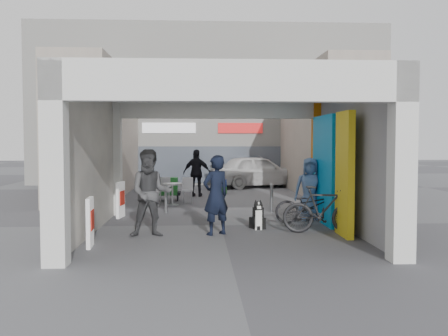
{
  "coord_description": "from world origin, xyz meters",
  "views": [
    {
      "loc": [
        -0.57,
        -12.56,
        2.12
      ],
      "look_at": [
        0.13,
        1.0,
        1.41
      ],
      "focal_mm": 40.0,
      "sensor_mm": 36.0,
      "label": 1
    }
  ],
  "objects": [
    {
      "name": "bicycle_rear",
      "position": [
        2.3,
        -1.25,
        0.55
      ],
      "size": [
        1.89,
        0.8,
        1.1
      ],
      "primitive_type": "imported",
      "rotation": [
        0.0,
        0.0,
        1.42
      ],
      "color": "black",
      "rests_on": "ground"
    },
    {
      "name": "man_back_turned",
      "position": [
        -1.63,
        -1.42,
        0.98
      ],
      "size": [
        1.01,
        0.82,
        1.95
      ],
      "primitive_type": "imported",
      "rotation": [
        0.0,
        0.0,
        0.08
      ],
      "color": "#424245",
      "rests_on": "ground"
    },
    {
      "name": "bollard_left",
      "position": [
        -1.54,
        2.26,
        0.44
      ],
      "size": [
        0.09,
        0.09,
        0.87
      ],
      "primitive_type": "cylinder",
      "color": "gray",
      "rests_on": "ground"
    },
    {
      "name": "man_elderly",
      "position": [
        2.44,
        0.71,
        0.85
      ],
      "size": [
        0.9,
        0.66,
        1.7
      ],
      "primitive_type": "imported",
      "rotation": [
        0.0,
        0.0,
        -0.15
      ],
      "color": "#5473A4",
      "rests_on": "ground"
    },
    {
      "name": "advert_board_near",
      "position": [
        -2.75,
        -2.5,
        0.51
      ],
      "size": [
        0.13,
        0.55,
        1.0
      ],
      "rotation": [
        0.0,
        0.0,
        0.07
      ],
      "color": "white",
      "rests_on": "ground"
    },
    {
      "name": "man_crates",
      "position": [
        -0.63,
        6.73,
        0.91
      ],
      "size": [
        1.13,
        0.62,
        1.83
      ],
      "primitive_type": "imported",
      "rotation": [
        0.0,
        0.0,
        2.97
      ],
      "color": "black",
      "rests_on": "ground"
    },
    {
      "name": "bollard_right",
      "position": [
        1.62,
        2.2,
        0.42
      ],
      "size": [
        0.09,
        0.09,
        0.85
      ],
      "primitive_type": "cylinder",
      "color": "gray",
      "rests_on": "ground"
    },
    {
      "name": "produce_stand",
      "position": [
        -1.84,
        5.45,
        0.33
      ],
      "size": [
        1.25,
        0.68,
        0.82
      ],
      "rotation": [
        0.0,
        0.0,
        -0.27
      ],
      "color": "black",
      "rests_on": "ground"
    },
    {
      "name": "bollard_center",
      "position": [
        0.1,
        2.45,
        0.47
      ],
      "size": [
        0.09,
        0.09,
        0.94
      ],
      "primitive_type": "cylinder",
      "color": "gray",
      "rests_on": "ground"
    },
    {
      "name": "border_collie",
      "position": [
        0.87,
        -0.62,
        0.29
      ],
      "size": [
        0.27,
        0.53,
        0.73
      ],
      "rotation": [
        0.0,
        0.0,
        0.43
      ],
      "color": "black",
      "rests_on": "ground"
    },
    {
      "name": "plaza_bldg_right",
      "position": [
        4.5,
        7.5,
        2.5
      ],
      "size": [
        2.0,
        9.0,
        5.0
      ],
      "primitive_type": "cube",
      "color": "#AB9E8E",
      "rests_on": "ground"
    },
    {
      "name": "ground",
      "position": [
        0.0,
        0.0,
        0.0
      ],
      "size": [
        90.0,
        90.0,
        0.0
      ],
      "primitive_type": "plane",
      "color": "#57575C",
      "rests_on": "ground"
    },
    {
      "name": "arcade_canopy",
      "position": [
        0.54,
        -0.82,
        2.3
      ],
      "size": [
        6.4,
        6.45,
        6.4
      ],
      "color": "silver",
      "rests_on": "ground"
    },
    {
      "name": "cafe_set",
      "position": [
        -1.56,
        4.38,
        0.31
      ],
      "size": [
        1.47,
        1.18,
        0.89
      ],
      "rotation": [
        0.0,
        0.0,
        -0.13
      ],
      "color": "#AFAFB4",
      "rests_on": "ground"
    },
    {
      "name": "plaza_bldg_left",
      "position": [
        -4.5,
        7.5,
        2.5
      ],
      "size": [
        2.0,
        9.0,
        5.0
      ],
      "primitive_type": "cube",
      "color": "#AB9E8E",
      "rests_on": "ground"
    },
    {
      "name": "man_with_dog",
      "position": [
        -0.17,
        -1.29,
        0.91
      ],
      "size": [
        0.79,
        0.71,
        1.82
      ],
      "primitive_type": "imported",
      "rotation": [
        0.0,
        0.0,
        3.68
      ],
      "color": "black",
      "rests_on": "ground"
    },
    {
      "name": "crate_stack",
      "position": [
        0.37,
        7.91,
        0.28
      ],
      "size": [
        0.48,
        0.39,
        0.56
      ],
      "rotation": [
        0.0,
        0.0,
        -0.1
      ],
      "color": "#1B601E",
      "rests_on": "ground"
    },
    {
      "name": "white_van",
      "position": [
        2.19,
        10.54,
        0.75
      ],
      "size": [
        4.73,
        2.84,
        1.51
      ],
      "primitive_type": "imported",
      "rotation": [
        0.0,
        0.0,
        1.83
      ],
      "color": "silver",
      "rests_on": "ground"
    },
    {
      "name": "advert_board_far",
      "position": [
        -2.75,
        1.45,
        0.51
      ],
      "size": [
        0.18,
        0.56,
        1.0
      ],
      "rotation": [
        0.0,
        0.0,
        -0.17
      ],
      "color": "white",
      "rests_on": "ground"
    },
    {
      "name": "far_building",
      "position": [
        -0.0,
        13.99,
        3.99
      ],
      "size": [
        18.0,
        4.08,
        8.0
      ],
      "color": "white",
      "rests_on": "ground"
    },
    {
      "name": "bicycle_front",
      "position": [
        2.3,
        0.02,
        0.47
      ],
      "size": [
        1.89,
        0.98,
        0.95
      ],
      "primitive_type": "imported",
      "rotation": [
        0.0,
        0.0,
        1.36
      ],
      "color": "black",
      "rests_on": "ground"
    }
  ]
}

